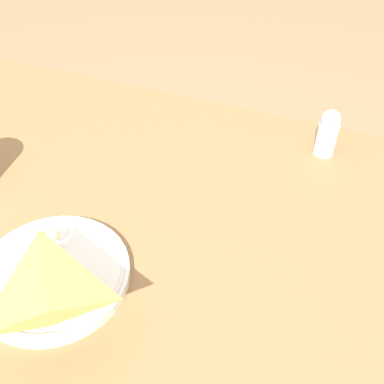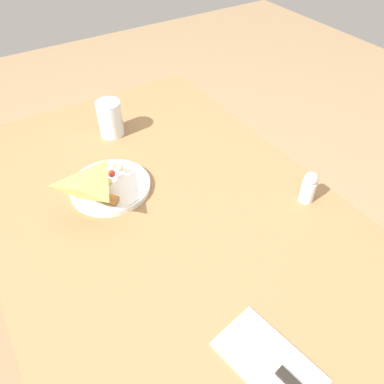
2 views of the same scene
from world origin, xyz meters
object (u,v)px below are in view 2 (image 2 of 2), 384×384
object	(u,v)px
plate_pizza	(110,185)
butter_knife	(273,364)
dining_table	(165,230)
milk_glass	(110,120)
salt_shaker	(309,187)
napkin_folded	(269,362)

from	to	relation	value
plate_pizza	butter_knife	bearing A→B (deg)	-174.30
dining_table	milk_glass	distance (m)	0.40
dining_table	salt_shaker	world-z (taller)	salt_shaker
plate_pizza	napkin_folded	distance (m)	0.58
dining_table	napkin_folded	distance (m)	0.46
butter_knife	salt_shaker	bearing A→B (deg)	-61.60
dining_table	milk_glass	size ratio (longest dim) A/B	10.84
napkin_folded	salt_shaker	size ratio (longest dim) A/B	2.31
plate_pizza	napkin_folded	xyz separation A→B (m)	(-0.58, -0.06, -0.01)
plate_pizza	butter_knife	world-z (taller)	plate_pizza
plate_pizza	butter_knife	xyz separation A→B (m)	(-0.59, -0.06, -0.01)
dining_table	plate_pizza	bearing A→B (deg)	33.23
plate_pizza	napkin_folded	bearing A→B (deg)	-174.36
dining_table	plate_pizza	xyz separation A→B (m)	(0.13, 0.09, 0.11)
napkin_folded	milk_glass	bearing A→B (deg)	-3.62
plate_pizza	dining_table	bearing A→B (deg)	-146.77
milk_glass	plate_pizza	bearing A→B (deg)	155.29
butter_knife	salt_shaker	distance (m)	0.45
salt_shaker	milk_glass	bearing A→B (deg)	29.16
salt_shaker	napkin_folded	bearing A→B (deg)	127.02
milk_glass	salt_shaker	world-z (taller)	milk_glass
napkin_folded	butter_knife	xyz separation A→B (m)	(-0.01, -0.00, 0.00)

